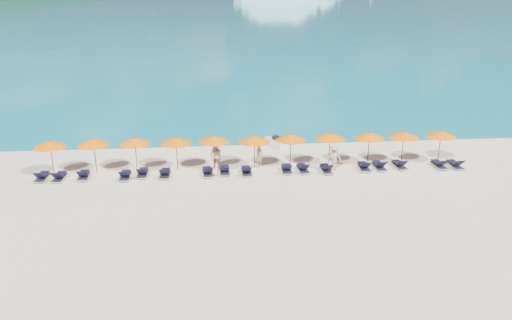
{
  "coord_description": "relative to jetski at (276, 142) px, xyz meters",
  "views": [
    {
      "loc": [
        -2.69,
        -26.67,
        11.53
      ],
      "look_at": [
        0.0,
        3.0,
        1.2
      ],
      "focal_mm": 35.0,
      "sensor_mm": 36.0,
      "label": 1
    }
  ],
  "objects": [
    {
      "name": "umbrella_5",
      "position": [
        -2.11,
        -4.72,
        1.7
      ],
      "size": [
        2.1,
        2.1,
        2.28
      ],
      "color": "black",
      "rests_on": "ground"
    },
    {
      "name": "headland_small",
      "position": [
        -152.18,
        550.39,
        -35.31
      ],
      "size": [
        162.0,
        126.0,
        85.5
      ],
      "color": "black",
      "rests_on": "ground"
    },
    {
      "name": "lounger_7",
      "position": [
        -4.15,
        -5.65,
        -0.08
      ],
      "size": [
        0.64,
        1.71,
        0.66
      ],
      "rotation": [
        0.0,
        0.0,
        0.01
      ],
      "color": "silver",
      "rests_on": "ground"
    },
    {
      "name": "lounger_4",
      "position": [
        -9.45,
        -5.64,
        -0.08
      ],
      "size": [
        0.63,
        1.7,
        0.66
      ],
      "rotation": [
        0.0,
        0.0,
        0.0
      ],
      "color": "silver",
      "rests_on": "ground"
    },
    {
      "name": "umbrella_4",
      "position": [
        -4.79,
        -4.47,
        1.7
      ],
      "size": [
        2.1,
        2.1,
        2.28
      ],
      "color": "black",
      "rests_on": "ground"
    },
    {
      "name": "umbrella_10",
      "position": [
        10.78,
        -4.63,
        1.7
      ],
      "size": [
        2.1,
        2.1,
        2.28
      ],
      "color": "black",
      "rests_on": "ground"
    },
    {
      "name": "lounger_14",
      "position": [
        7.63,
        -5.63,
        -0.08
      ],
      "size": [
        0.67,
        1.72,
        0.66
      ],
      "rotation": [
        0.0,
        0.0,
        0.03
      ],
      "color": "silver",
      "rests_on": "ground"
    },
    {
      "name": "lounger_13",
      "position": [
        6.2,
        -5.72,
        -0.08
      ],
      "size": [
        0.64,
        1.71,
        0.66
      ],
      "rotation": [
        0.0,
        0.0,
        0.01
      ],
      "color": "silver",
      "rests_on": "ground"
    },
    {
      "name": "umbrella_1",
      "position": [
        -12.59,
        -4.53,
        1.7
      ],
      "size": [
        2.1,
        2.1,
        2.28
      ],
      "color": "black",
      "rests_on": "ground"
    },
    {
      "name": "lounger_2",
      "position": [
        -13.14,
        -5.74,
        -0.08
      ],
      "size": [
        0.76,
        1.75,
        0.66
      ],
      "rotation": [
        0.0,
        0.0,
        0.09
      ],
      "color": "silver",
      "rests_on": "ground"
    },
    {
      "name": "umbrella_6",
      "position": [
        0.36,
        -4.55,
        1.7
      ],
      "size": [
        2.1,
        2.1,
        2.28
      ],
      "color": "black",
      "rests_on": "ground"
    },
    {
      "name": "umbrella_8",
      "position": [
        5.74,
        -4.61,
        1.7
      ],
      "size": [
        2.1,
        2.1,
        2.28
      ],
      "color": "black",
      "rests_on": "ground"
    },
    {
      "name": "lounger_1",
      "position": [
        -14.61,
        -5.88,
        -0.08
      ],
      "size": [
        0.66,
        1.71,
        0.66
      ],
      "rotation": [
        0.0,
        0.0,
        -0.02
      ],
      "color": "silver",
      "rests_on": "ground"
    },
    {
      "name": "umbrella_9",
      "position": [
        8.17,
        -4.6,
        1.7
      ],
      "size": [
        2.1,
        2.1,
        2.28
      ],
      "color": "black",
      "rests_on": "ground"
    },
    {
      "name": "beachgoer_b",
      "position": [
        -4.68,
        -4.87,
        0.62
      ],
      "size": [
        1.04,
        0.98,
        1.87
      ],
      "primitive_type": "imported",
      "rotation": [
        0.0,
        0.0,
        -0.68
      ],
      "color": "tan",
      "rests_on": "ground"
    },
    {
      "name": "umbrella_3",
      "position": [
        -7.27,
        -4.62,
        1.7
      ],
      "size": [
        2.1,
        2.1,
        2.28
      ],
      "color": "black",
      "rests_on": "ground"
    },
    {
      "name": "lounger_10",
      "position": [
        1.01,
        -5.76,
        -0.08
      ],
      "size": [
        0.69,
        1.72,
        0.66
      ],
      "rotation": [
        0.0,
        0.0,
        0.04
      ],
      "color": "silver",
      "rests_on": "ground"
    },
    {
      "name": "umbrella_2",
      "position": [
        -9.95,
        -4.47,
        1.7
      ],
      "size": [
        2.1,
        2.1,
        2.28
      ],
      "color": "black",
      "rests_on": "ground"
    },
    {
      "name": "lounger_11",
      "position": [
        2.53,
        -5.98,
        -0.08
      ],
      "size": [
        0.65,
        1.71,
        0.66
      ],
      "rotation": [
        0.0,
        0.0,
        0.02
      ],
      "color": "silver",
      "rests_on": "ground"
    },
    {
      "name": "lounger_3",
      "position": [
        -10.5,
        -5.99,
        -0.08
      ],
      "size": [
        0.66,
        1.71,
        0.66
      ],
      "rotation": [
        0.0,
        0.0,
        0.02
      ],
      "color": "silver",
      "rests_on": "ground"
    },
    {
      "name": "umbrella_7",
      "position": [
        3.05,
        -4.5,
        1.7
      ],
      "size": [
        2.1,
        2.1,
        2.28
      ],
      "color": "black",
      "rests_on": "ground"
    },
    {
      "name": "lounger_9",
      "position": [
        -0.08,
        -5.75,
        -0.08
      ],
      "size": [
        0.72,
        1.73,
        0.66
      ],
      "rotation": [
        0.0,
        0.0,
        -0.06
      ],
      "color": "silver",
      "rests_on": "ground"
    },
    {
      "name": "beachgoer_c",
      "position": [
        3.06,
        -5.72,
        0.56
      ],
      "size": [
        1.2,
        0.7,
        1.75
      ],
      "primitive_type": "imported",
      "rotation": [
        0.0,
        0.0,
        3.31
      ],
      "color": "tan",
      "rests_on": "ground"
    },
    {
      "name": "ground",
      "position": [
        -2.18,
        -9.61,
        -0.31
      ],
      "size": [
        1400.0,
        1400.0,
        0.0
      ],
      "primitive_type": "plane",
      "color": "beige"
    },
    {
      "name": "umbrella_0",
      "position": [
        -15.28,
        -4.69,
        1.7
      ],
      "size": [
        2.1,
        2.1,
        2.28
      ],
      "color": "black",
      "rests_on": "ground"
    },
    {
      "name": "lounger_6",
      "position": [
        -5.26,
        -5.83,
        -0.08
      ],
      "size": [
        0.78,
        1.75,
        0.66
      ],
      "rotation": [
        0.0,
        0.0,
        0.09
      ],
      "color": "silver",
      "rests_on": "ground"
    },
    {
      "name": "lounger_12",
      "position": [
        5.15,
        -5.76,
        -0.08
      ],
      "size": [
        0.74,
        1.74,
        0.66
      ],
      "rotation": [
        0.0,
        0.0,
        -0.07
      ],
      "color": "silver",
      "rests_on": "ground"
    },
    {
      "name": "lounger_5",
      "position": [
        -8.0,
        -5.89,
        -0.08
      ],
      "size": [
        0.64,
        1.71,
        0.66
      ],
      "rotation": [
        0.0,
        0.0,
        -0.01
      ],
      "color": "silver",
      "rests_on": "ground"
    },
    {
      "name": "beachgoer_a",
      "position": [
        -1.78,
        -4.7,
        0.5
      ],
      "size": [
        0.7,
        0.68,
        1.63
      ],
      "primitive_type": "imported",
      "rotation": [
        0.0,
        0.0,
        0.71
      ],
      "color": "tan",
      "rests_on": "ground"
    },
    {
      "name": "lounger_0",
      "position": [
        -15.69,
        -5.78,
        -0.08
      ],
      "size": [
        0.64,
        1.71,
        0.66
      ],
      "rotation": [
        0.0,
        0.0,
        0.01
      ],
      "color": "silver",
      "rests_on": "ground"
    },
    {
      "name": "jetski",
      "position": [
        0.0,
        0.0,
        0.0
      ],
      "size": [
        1.68,
        2.27,
        0.76
      ],
      "rotation": [
        0.0,
        0.0,
        0.47
      ],
      "color": "white",
      "rests_on": "ground"
    },
    {
      "name": "lounger_8",
      "position": [
        -2.74,
        -5.92,
        -0.08
      ],
      "size": [
        0.63,
        1.7,
        0.66
      ],
      "rotation": [
        0.0,
        0.0,
        0.01
      ],
      "color": "silver",
      "rests_on": "ground"
    },
    {
      "name": "lounger_16",
      "position": [
        11.4,
        -5.93,
        -0.08
      ],
      "size": [
        0.64,
        1.71,
        0.66
      ],
      "rotation": [
        0.0,
        0.0,
        0.01
      ],
      "color": "silver",
      "rests_on": "ground"
    },
    {
      "name": "lounger_15",
      "position": [
        10.32,
        -5.81,
        -0.08
      ],
      "size": [
        0.65,
        1.71,
        0.66
      ],
      "rotation": [
        0.0,
        0.0,
        0.02
      ],
      "color": "silver",
      "rests_on": "ground"
    }
  ]
}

